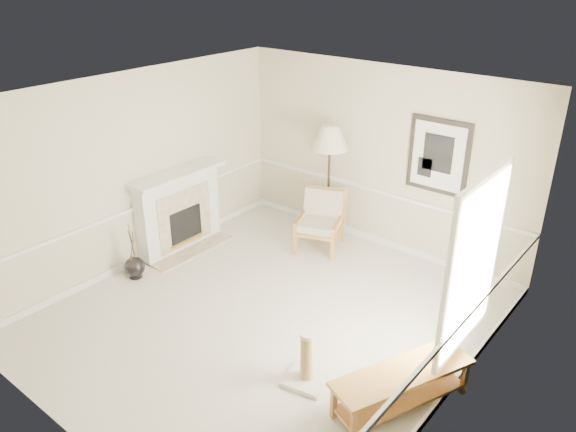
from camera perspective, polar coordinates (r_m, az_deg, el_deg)
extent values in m
plane|color=silver|center=(7.53, -2.21, -10.11)|extent=(5.50, 5.50, 0.00)
cube|color=beige|center=(8.89, 9.41, 5.80)|extent=(5.00, 0.04, 2.90)
cube|color=beige|center=(5.34, -22.56, -9.90)|extent=(5.00, 0.04, 2.90)
cube|color=beige|center=(8.54, -15.18, 4.43)|extent=(0.04, 5.50, 2.90)
cube|color=beige|center=(5.65, 17.16, -6.89)|extent=(0.04, 5.50, 2.90)
cube|color=white|center=(6.32, -2.65, 11.91)|extent=(5.00, 5.50, 0.04)
cube|color=white|center=(9.42, 8.76, -2.28)|extent=(4.95, 0.04, 0.10)
cube|color=white|center=(9.07, 9.10, 2.49)|extent=(4.95, 0.04, 0.05)
cube|color=white|center=(5.97, 18.39, -4.71)|extent=(0.03, 1.20, 1.80)
cube|color=white|center=(5.97, 18.30, -4.68)|extent=(0.05, 1.34, 1.94)
cube|color=black|center=(8.38, 15.04, 5.89)|extent=(0.92, 0.04, 1.10)
cube|color=white|center=(8.36, 14.97, 5.85)|extent=(0.78, 0.01, 0.96)
cube|color=black|center=(8.34, 14.99, 6.17)|extent=(0.45, 0.01, 0.55)
cube|color=white|center=(9.08, -11.06, 0.46)|extent=(0.28, 1.50, 1.25)
cube|color=white|center=(8.79, -11.20, 4.26)|extent=(0.46, 1.64, 0.06)
cube|color=#C6B28E|center=(9.00, -10.42, -0.21)|extent=(0.02, 1.05, 0.95)
cube|color=black|center=(9.05, -10.32, -0.97)|extent=(0.02, 0.62, 0.58)
cube|color=#AE8C3A|center=(9.17, -10.17, -2.44)|extent=(0.01, 0.66, 0.05)
cube|color=#C6B28E|center=(9.23, -10.11, -3.24)|extent=(0.60, 1.50, 0.03)
sphere|color=black|center=(8.56, -15.30, -5.00)|extent=(0.30, 0.30, 0.30)
cylinder|color=black|center=(8.63, -15.21, -5.74)|extent=(0.19, 0.19, 0.09)
cylinder|color=black|center=(8.38, -15.60, -2.68)|extent=(0.07, 0.12, 0.47)
cylinder|color=black|center=(8.40, -15.58, -2.91)|extent=(0.08, 0.14, 0.39)
cylinder|color=black|center=(8.36, -15.63, -2.45)|extent=(0.04, 0.06, 0.56)
cube|color=olive|center=(8.88, 0.72, -2.76)|extent=(0.08, 0.08, 0.38)
cube|color=olive|center=(9.40, 1.84, -1.09)|extent=(0.08, 0.08, 0.38)
cube|color=olive|center=(8.74, 4.56, -3.33)|extent=(0.08, 0.08, 0.38)
cube|color=olive|center=(9.27, 5.48, -1.61)|extent=(0.08, 0.08, 0.38)
cube|color=olive|center=(9.00, 3.17, -1.28)|extent=(0.89, 0.89, 0.05)
cube|color=olive|center=(9.14, 3.74, 1.29)|extent=(0.70, 0.40, 0.54)
cube|color=olive|center=(9.00, 1.31, -0.05)|extent=(0.30, 0.67, 0.05)
cube|color=olive|center=(8.86, 5.11, -0.57)|extent=(0.30, 0.67, 0.05)
cube|color=white|center=(8.96, 3.19, -0.77)|extent=(0.82, 0.82, 0.12)
cube|color=white|center=(9.08, 3.65, 1.26)|extent=(0.66, 0.41, 0.49)
cylinder|color=black|center=(9.53, 3.97, -1.92)|extent=(0.31, 0.31, 0.03)
cylinder|color=black|center=(9.16, 4.14, 2.99)|extent=(0.04, 0.04, 1.74)
cone|color=#F6ECC5|center=(8.88, 4.30, 8.02)|extent=(0.69, 0.69, 0.38)
cube|color=olive|center=(6.11, 11.58, -15.35)|extent=(1.05, 1.62, 0.04)
cube|color=olive|center=(6.32, 11.33, -17.51)|extent=(0.94, 1.49, 0.03)
cube|color=olive|center=(6.04, 4.68, -18.30)|extent=(0.07, 0.07, 0.40)
cube|color=olive|center=(5.83, 6.67, -20.38)|extent=(0.07, 0.07, 0.40)
cube|color=olive|center=(6.74, 15.35, -13.82)|extent=(0.07, 0.07, 0.40)
cube|color=olive|center=(6.56, 17.49, -15.44)|extent=(0.07, 0.07, 0.40)
cube|color=silver|center=(6.53, 1.91, -16.20)|extent=(0.54, 0.54, 0.06)
cylinder|color=tan|center=(6.34, 1.95, -14.14)|extent=(0.15, 0.15, 0.55)
cylinder|color=silver|center=(6.15, 1.99, -11.99)|extent=(0.17, 0.17, 0.05)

